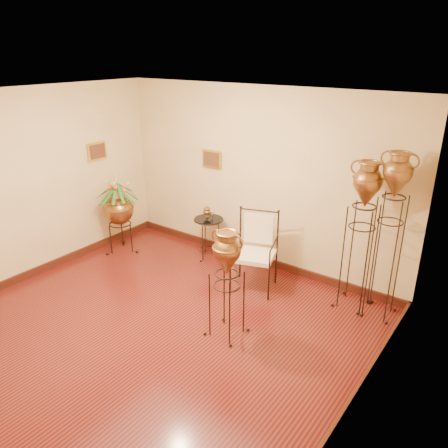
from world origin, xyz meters
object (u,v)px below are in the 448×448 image
Objects in this scene: amphora_tall at (388,236)px; armchair at (254,253)px; planter_urn at (119,207)px; side_table at (209,237)px; amphora_mid at (361,236)px.

amphora_tall is 1.82m from armchair.
side_table is (1.38, 0.69, -0.45)m from planter_urn.
amphora_tall reaches higher than amphora_mid.
side_table is at bearing 179.98° from amphora_tall.
armchair is (2.54, 0.26, -0.23)m from planter_urn.
amphora_mid reaches higher than side_table.
armchair is at bearing -20.09° from side_table.
planter_urn is at bearing -170.77° from amphora_tall.
planter_urn is (-3.88, -0.69, -0.22)m from amphora_mid.
armchair reaches higher than side_table.
armchair is at bearing 5.90° from planter_urn.
armchair is (-1.68, -0.42, -0.55)m from amphora_tall.
amphora_mid is at bearing 10.01° from planter_urn.
side_table is at bearing 179.98° from amphora_mid.
armchair is at bearing -165.86° from amphora_tall.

